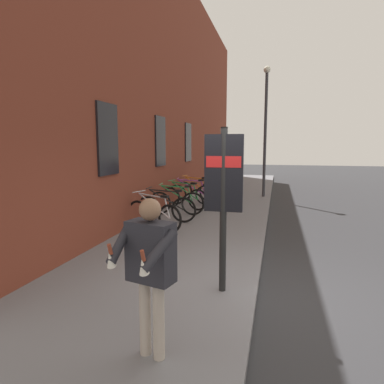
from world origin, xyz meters
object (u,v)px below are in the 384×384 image
at_px(bicycle_mid_rack, 184,198).
at_px(street_lamp, 266,121).
at_px(tourist_with_hotdogs, 150,262).
at_px(bicycle_far_end, 191,194).
at_px(bicycle_by_door, 196,191).
at_px(bicycle_nearest_sign, 166,208).
at_px(bicycle_end_of_row, 176,202).
at_px(transit_info_sign, 224,184).
at_px(bicycle_beside_lamp, 154,215).
at_px(pedestrian_by_facade, 213,175).
at_px(pedestrian_crossing_street, 234,179).

xyz_separation_m(bicycle_mid_rack, street_lamp, (3.59, -2.50, 2.76)).
bearing_deg(tourist_with_hotdogs, bicycle_far_end, 11.80).
bearing_deg(street_lamp, bicycle_by_door, 123.89).
relative_size(bicycle_nearest_sign, bicycle_end_of_row, 1.00).
height_order(transit_info_sign, tourist_with_hotdogs, transit_info_sign).
bearing_deg(bicycle_beside_lamp, bicycle_far_end, 0.17).
relative_size(bicycle_nearest_sign, tourist_with_hotdogs, 1.08).
distance_m(bicycle_beside_lamp, bicycle_by_door, 4.83).
height_order(bicycle_beside_lamp, bicycle_end_of_row, same).
bearing_deg(bicycle_by_door, bicycle_far_end, -176.95).
bearing_deg(transit_info_sign, tourist_with_hotdogs, 165.67).
height_order(bicycle_end_of_row, bicycle_far_end, same).
bearing_deg(bicycle_beside_lamp, pedestrian_by_facade, -7.14).
height_order(bicycle_by_door, pedestrian_by_facade, pedestrian_by_facade).
height_order(bicycle_end_of_row, transit_info_sign, transit_info_sign).
height_order(bicycle_end_of_row, pedestrian_by_facade, pedestrian_by_facade).
height_order(bicycle_by_door, street_lamp, street_lamp).
height_order(bicycle_nearest_sign, transit_info_sign, transit_info_sign).
bearing_deg(street_lamp, pedestrian_crossing_street, 162.97).
height_order(bicycle_by_door, tourist_with_hotdogs, tourist_with_hotdogs).
xyz_separation_m(transit_info_sign, street_lamp, (9.68, -0.21, 1.55)).
distance_m(bicycle_nearest_sign, pedestrian_by_facade, 3.99).
distance_m(bicycle_end_of_row, pedestrian_crossing_street, 2.38).
distance_m(bicycle_by_door, pedestrian_by_facade, 0.91).
bearing_deg(pedestrian_crossing_street, bicycle_mid_rack, 113.36).
bearing_deg(pedestrian_crossing_street, bicycle_by_door, 54.15).
distance_m(bicycle_by_door, transit_info_sign, 8.39).
distance_m(transit_info_sign, pedestrian_crossing_street, 6.83).
bearing_deg(street_lamp, bicycle_far_end, 136.89).
xyz_separation_m(bicycle_mid_rack, tourist_with_hotdogs, (-7.84, -1.84, 0.62)).
relative_size(pedestrian_by_facade, street_lamp, 0.31).
height_order(pedestrian_by_facade, pedestrian_crossing_street, pedestrian_crossing_street).
xyz_separation_m(bicycle_nearest_sign, bicycle_mid_rack, (1.98, 0.02, 0.00)).
distance_m(pedestrian_crossing_street, tourist_with_hotdogs, 8.53).
relative_size(transit_info_sign, tourist_with_hotdogs, 1.46).
relative_size(bicycle_nearest_sign, bicycle_mid_rack, 1.02).
xyz_separation_m(tourist_with_hotdogs, street_lamp, (11.43, -0.66, 2.14)).
height_order(bicycle_beside_lamp, bicycle_mid_rack, same).
relative_size(transit_info_sign, pedestrian_crossing_street, 1.44).
relative_size(bicycle_mid_rack, pedestrian_crossing_street, 1.05).
bearing_deg(pedestrian_crossing_street, bicycle_far_end, 81.44).
distance_m(bicycle_mid_rack, pedestrian_crossing_street, 1.86).
relative_size(bicycle_end_of_row, pedestrian_crossing_street, 1.06).
bearing_deg(transit_info_sign, bicycle_beside_lamp, 35.89).
bearing_deg(pedestrian_by_facade, bicycle_mid_rack, 161.91).
bearing_deg(bicycle_by_door, pedestrian_crossing_street, -125.85).
height_order(pedestrian_by_facade, tourist_with_hotdogs, pedestrian_by_facade).
relative_size(transit_info_sign, pedestrian_by_facade, 1.46).
bearing_deg(transit_info_sign, pedestrian_crossing_street, 5.74).
bearing_deg(bicycle_by_door, bicycle_end_of_row, -178.71).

